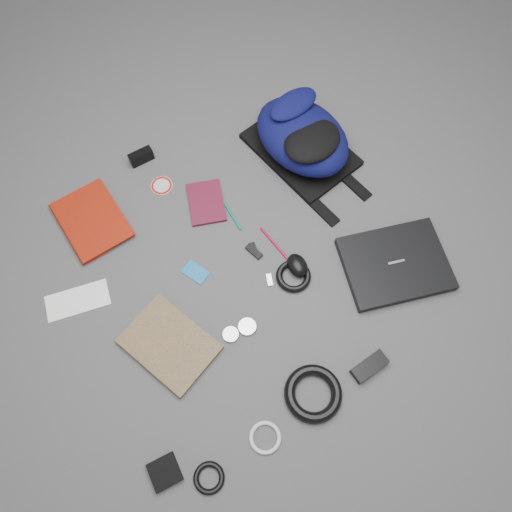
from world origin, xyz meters
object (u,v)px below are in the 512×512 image
dvd_case (206,202)px  backpack (302,136)px  comic_book (147,370)px  mouse (297,265)px  pouch (165,472)px  compact_camera (141,157)px  power_brick (369,367)px  textbook_red (65,235)px  laptop (395,264)px

dvd_case → backpack: bearing=22.1°
comic_book → mouse: 0.57m
mouse → pouch: size_ratio=1.08×
compact_camera → pouch: (-0.42, -0.96, -0.01)m
dvd_case → power_brick: (0.13, -0.75, 0.01)m
backpack → textbook_red: (-0.86, 0.13, -0.07)m
textbook_red → dvd_case: 0.48m
backpack → comic_book: 0.93m
laptop → mouse: 0.32m
backpack → laptop: bearing=-97.9°
textbook_red → compact_camera: 0.38m
compact_camera → power_brick: 1.06m
backpack → laptop: backpack is taller
backpack → pouch: (-0.92, -0.69, -0.08)m
dvd_case → mouse: bearing=-49.6°
dvd_case → pouch: 0.86m
dvd_case → compact_camera: bearing=132.1°
dvd_case → textbook_red: bearing=-175.5°
compact_camera → dvd_case: bearing=-67.9°
backpack → pouch: backpack is taller
textbook_red → comic_book: bearing=-88.9°
mouse → comic_book: bearing=-169.6°
dvd_case → compact_camera: (-0.11, 0.28, 0.02)m
laptop → power_brick: size_ratio=2.92×
compact_camera → mouse: compact_camera is taller
comic_book → textbook_red: bearing=73.8°
compact_camera → textbook_red: bearing=-157.6°
laptop → dvd_case: 0.67m
comic_book → power_brick: bearing=-50.4°
laptop → dvd_case: size_ratio=1.98×
laptop → compact_camera: compact_camera is taller
comic_book → power_brick: 0.66m
backpack → power_brick: backpack is taller
dvd_case → mouse: size_ratio=1.94×
textbook_red → pouch: 0.82m
pouch → power_brick: bearing=-6.3°
laptop → dvd_case: (-0.40, 0.53, -0.01)m
dvd_case → laptop: bearing=-31.8°
textbook_red → pouch: bearing=-95.9°
comic_book → pouch: 0.29m
backpack → comic_book: backpack is taller
laptop → power_brick: (-0.27, -0.22, -0.00)m
compact_camera → comic_book: bearing=-114.8°
textbook_red → power_brick: size_ratio=2.34×
comic_book → power_brick: (0.56, -0.35, 0.00)m
dvd_case → pouch: (-0.53, -0.68, 0.00)m
backpack → textbook_red: bearing=163.2°
dvd_case → power_brick: bearing=-59.2°
mouse → pouch: 0.72m
backpack → laptop: size_ratio=1.26×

